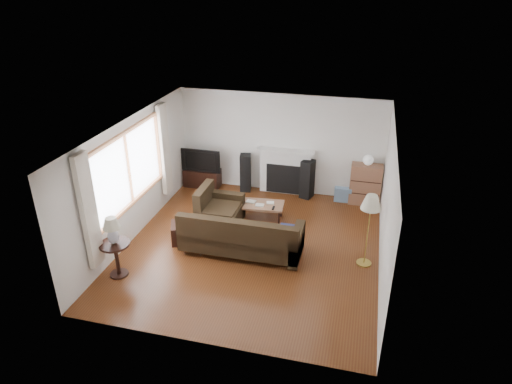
% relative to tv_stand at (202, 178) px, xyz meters
% --- Properties ---
extents(room, '(5.10, 5.60, 2.54)m').
position_rel_tv_stand_xyz_m(room, '(1.99, -2.50, 1.02)').
color(room, '#592C13').
rests_on(room, ground).
extents(window, '(0.12, 2.74, 1.54)m').
position_rel_tv_stand_xyz_m(window, '(-0.46, -2.70, 1.32)').
color(window, '#975D38').
rests_on(window, room).
extents(curtain_near, '(0.10, 0.35, 2.10)m').
position_rel_tv_stand_xyz_m(curtain_near, '(-0.41, -4.22, 1.17)').
color(curtain_near, silver).
rests_on(curtain_near, room).
extents(curtain_far, '(0.10, 0.35, 2.10)m').
position_rel_tv_stand_xyz_m(curtain_far, '(-0.41, -1.18, 1.17)').
color(curtain_far, silver).
rests_on(curtain_far, room).
extents(fireplace, '(1.40, 0.26, 1.15)m').
position_rel_tv_stand_xyz_m(fireplace, '(2.14, 0.14, 0.35)').
color(fireplace, white).
rests_on(fireplace, room).
extents(tv_stand, '(0.92, 0.41, 0.46)m').
position_rel_tv_stand_xyz_m(tv_stand, '(0.00, 0.00, 0.00)').
color(tv_stand, black).
rests_on(tv_stand, ground).
extents(television, '(1.01, 0.13, 0.58)m').
position_rel_tv_stand_xyz_m(television, '(0.02, 0.00, 0.52)').
color(television, black).
rests_on(television, tv_stand).
extents(speaker_left, '(0.32, 0.37, 0.95)m').
position_rel_tv_stand_xyz_m(speaker_left, '(1.15, 0.04, 0.25)').
color(speaker_left, black).
rests_on(speaker_left, ground).
extents(speaker_right, '(0.35, 0.38, 0.96)m').
position_rel_tv_stand_xyz_m(speaker_right, '(2.71, 0.03, 0.25)').
color(speaker_right, black).
rests_on(speaker_right, ground).
extents(bookshelf, '(0.72, 0.34, 0.99)m').
position_rel_tv_stand_xyz_m(bookshelf, '(4.10, 0.03, 0.27)').
color(bookshelf, brown).
rests_on(bookshelf, ground).
extents(globe_lamp, '(0.24, 0.24, 0.24)m').
position_rel_tv_stand_xyz_m(globe_lamp, '(4.10, 0.03, 0.89)').
color(globe_lamp, white).
rests_on(globe_lamp, bookshelf).
extents(sectional_sofa, '(2.57, 1.88, 0.83)m').
position_rel_tv_stand_xyz_m(sectional_sofa, '(1.83, -2.71, 0.19)').
color(sectional_sofa, black).
rests_on(sectional_sofa, ground).
extents(coffee_table, '(1.06, 0.64, 0.40)m').
position_rel_tv_stand_xyz_m(coffee_table, '(1.88, -1.36, -0.03)').
color(coffee_table, brown).
rests_on(coffee_table, ground).
extents(footstool, '(0.62, 0.62, 0.40)m').
position_rel_tv_stand_xyz_m(footstool, '(0.55, -2.62, -0.03)').
color(footstool, black).
rests_on(footstool, ground).
extents(floor_lamp, '(0.43, 0.43, 1.46)m').
position_rel_tv_stand_xyz_m(floor_lamp, '(4.21, -2.54, 0.50)').
color(floor_lamp, '#B79A3F').
rests_on(floor_lamp, ground).
extents(side_table, '(0.55, 0.55, 0.68)m').
position_rel_tv_stand_xyz_m(side_table, '(-0.16, -4.01, 0.11)').
color(side_table, black).
rests_on(side_table, ground).
extents(table_lamp, '(0.32, 0.32, 0.51)m').
position_rel_tv_stand_xyz_m(table_lamp, '(-0.16, -4.01, 0.71)').
color(table_lamp, silver).
rests_on(table_lamp, side_table).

